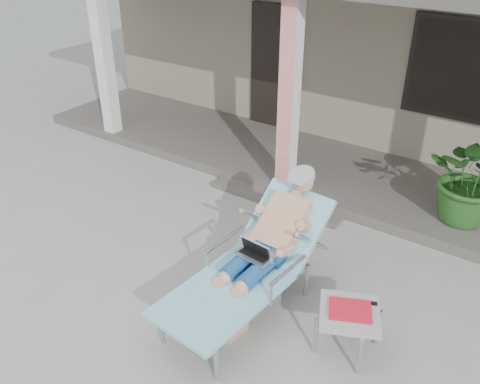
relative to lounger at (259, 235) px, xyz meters
The scene contains 7 objects.
ground 1.24m from the lounger, behind, with size 60.00×60.00×0.00m, color #9E9E99.
house 6.59m from the lounger, 97.96° to the left, with size 10.40×5.40×3.30m.
porch_deck 3.21m from the lounger, 106.91° to the left, with size 10.00×2.00×0.15m, color #605B56.
porch_step 2.20m from the lounger, 116.33° to the left, with size 2.00×0.30×0.07m, color #605B56.
lounger is the anchor object (origin of this frame).
side_table 1.13m from the lounger, ahead, with size 0.71×0.71×0.48m.
potted_palm 2.98m from the lounger, 61.24° to the left, with size 1.07×0.93×1.19m, color #26591E.
Camera 1 is at (3.07, -3.46, 3.67)m, focal length 38.00 mm.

